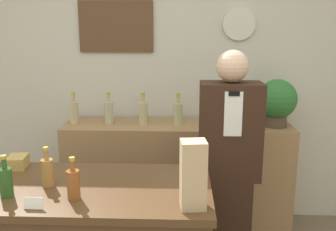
% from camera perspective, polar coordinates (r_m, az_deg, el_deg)
% --- Properties ---
extents(back_wall, '(5.20, 0.09, 2.70)m').
position_cam_1_polar(back_wall, '(3.45, -1.92, 6.15)').
color(back_wall, beige).
rests_on(back_wall, ground_plane).
extents(back_shelf, '(1.95, 0.47, 0.97)m').
position_cam_1_polar(back_shelf, '(3.38, 1.41, -9.31)').
color(back_shelf, '#9E754C').
rests_on(back_shelf, ground_plane).
extents(shopkeeper, '(0.41, 0.26, 1.64)m').
position_cam_1_polar(shopkeeper, '(2.67, 9.21, -8.05)').
color(shopkeeper, '#331E14').
rests_on(shopkeeper, ground_plane).
extents(potted_plant, '(0.33, 0.33, 0.40)m').
position_cam_1_polar(potted_plant, '(3.23, 16.25, 2.16)').
color(potted_plant, '#4C3D2D').
rests_on(potted_plant, back_shelf).
extents(paper_bag, '(0.13, 0.12, 0.33)m').
position_cam_1_polar(paper_bag, '(1.77, 3.86, -8.99)').
color(paper_bag, tan).
rests_on(paper_bag, display_counter).
extents(price_card_right, '(0.09, 0.02, 0.06)m').
position_cam_1_polar(price_card_right, '(1.92, -19.79, -12.48)').
color(price_card_right, white).
rests_on(price_card_right, display_counter).
extents(gift_box, '(0.13, 0.16, 0.07)m').
position_cam_1_polar(gift_box, '(2.48, -21.96, -6.57)').
color(gift_box, tan).
rests_on(gift_box, display_counter).
extents(counter_bottle_1, '(0.07, 0.07, 0.22)m').
position_cam_1_polar(counter_bottle_1, '(2.08, -23.46, -9.17)').
color(counter_bottle_1, '#29541F').
rests_on(counter_bottle_1, display_counter).
extents(counter_bottle_2, '(0.07, 0.07, 0.22)m').
position_cam_1_polar(counter_bottle_2, '(2.13, -17.90, -8.11)').
color(counter_bottle_2, '#A27039').
rests_on(counter_bottle_2, display_counter).
extents(counter_bottle_3, '(0.07, 0.07, 0.22)m').
position_cam_1_polar(counter_bottle_3, '(1.94, -14.22, -10.00)').
color(counter_bottle_3, brown).
rests_on(counter_bottle_3, display_counter).
extents(shelf_bottle_0, '(0.08, 0.08, 0.27)m').
position_cam_1_polar(shelf_bottle_0, '(3.33, -14.14, 0.53)').
color(shelf_bottle_0, tan).
rests_on(shelf_bottle_0, back_shelf).
extents(shelf_bottle_1, '(0.08, 0.08, 0.27)m').
position_cam_1_polar(shelf_bottle_1, '(3.27, -9.01, 0.56)').
color(shelf_bottle_1, tan).
rests_on(shelf_bottle_1, back_shelf).
extents(shelf_bottle_2, '(0.08, 0.08, 0.27)m').
position_cam_1_polar(shelf_bottle_2, '(3.22, -3.80, 0.48)').
color(shelf_bottle_2, tan).
rests_on(shelf_bottle_2, back_shelf).
extents(shelf_bottle_3, '(0.08, 0.08, 0.27)m').
position_cam_1_polar(shelf_bottle_3, '(3.19, 1.54, 0.39)').
color(shelf_bottle_3, tan).
rests_on(shelf_bottle_3, back_shelf).
extents(shelf_bottle_4, '(0.08, 0.08, 0.27)m').
position_cam_1_polar(shelf_bottle_4, '(3.20, 6.91, 0.36)').
color(shelf_bottle_4, tan).
rests_on(shelf_bottle_4, back_shelf).
extents(shelf_bottle_5, '(0.08, 0.08, 0.27)m').
position_cam_1_polar(shelf_bottle_5, '(3.24, 12.21, 0.30)').
color(shelf_bottle_5, tan).
rests_on(shelf_bottle_5, back_shelf).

